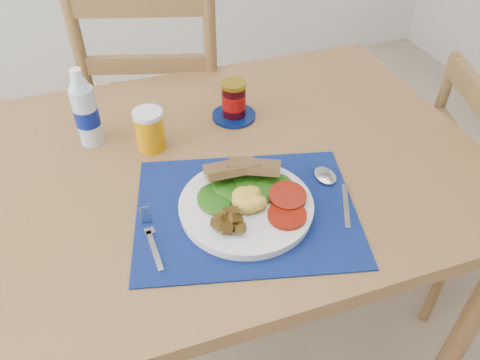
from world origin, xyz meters
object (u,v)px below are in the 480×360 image
at_px(water_bottle, 86,112).
at_px(chair_end, 478,173).
at_px(breakfast_plate, 244,205).
at_px(chair_far, 157,90).
at_px(jam_on_saucer, 234,102).
at_px(juice_glass, 150,131).

bearing_deg(water_bottle, chair_end, -11.57).
distance_m(chair_end, breakfast_plate, 0.85).
xyz_separation_m(chair_far, jam_on_saucer, (0.14, -0.45, 0.19)).
bearing_deg(juice_glass, chair_far, 79.57).
xyz_separation_m(chair_end, water_bottle, (-1.08, 0.22, 0.31)).
bearing_deg(chair_end, water_bottle, 94.34).
bearing_deg(chair_end, breakfast_plate, 115.75).
distance_m(chair_far, jam_on_saucer, 0.51).
bearing_deg(jam_on_saucer, juice_glass, -165.07).
bearing_deg(jam_on_saucer, breakfast_plate, -104.70).
distance_m(chair_end, jam_on_saucer, 0.79).
bearing_deg(juice_glass, chair_end, -9.03).
xyz_separation_m(breakfast_plate, water_bottle, (-0.28, 0.36, 0.07)).
relative_size(breakfast_plate, water_bottle, 1.39).
relative_size(juice_glass, jam_on_saucer, 0.83).
bearing_deg(chair_end, juice_glass, 96.89).
bearing_deg(chair_end, chair_far, 67.97).
height_order(chair_far, chair_end, chair_far).
relative_size(chair_far, water_bottle, 6.07).
height_order(breakfast_plate, jam_on_saucer, jam_on_saucer).
bearing_deg(water_bottle, jam_on_saucer, -1.44).
height_order(chair_far, breakfast_plate, chair_far).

